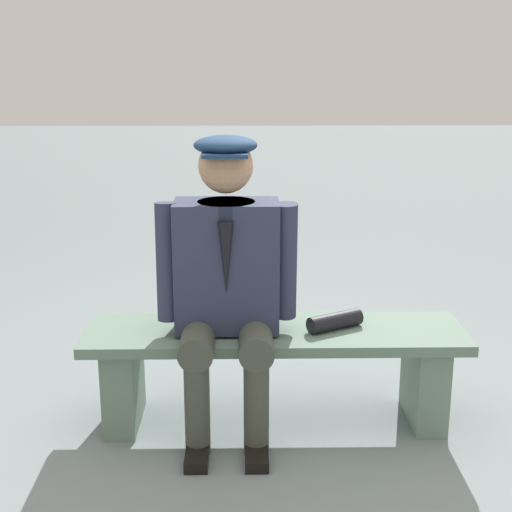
{
  "coord_description": "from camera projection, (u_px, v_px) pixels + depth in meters",
  "views": [
    {
      "loc": [
        0.14,
        3.16,
        1.68
      ],
      "look_at": [
        0.09,
        0.0,
        0.81
      ],
      "focal_mm": 51.57,
      "sensor_mm": 36.0,
      "label": 1
    }
  ],
  "objects": [
    {
      "name": "ground_plane",
      "position": [
        274.0,
        420.0,
        3.5
      ],
      "size": [
        30.0,
        30.0,
        0.0
      ],
      "primitive_type": "plane",
      "color": "gray"
    },
    {
      "name": "bench",
      "position": [
        275.0,
        360.0,
        3.41
      ],
      "size": [
        1.74,
        0.45,
        0.46
      ],
      "color": "slate",
      "rests_on": "ground"
    },
    {
      "name": "seated_man",
      "position": [
        227.0,
        273.0,
        3.24
      ],
      "size": [
        0.63,
        0.59,
        1.35
      ],
      "color": "#2C314C",
      "rests_on": "ground"
    },
    {
      "name": "rolled_magazine",
      "position": [
        335.0,
        321.0,
        3.36
      ],
      "size": [
        0.27,
        0.2,
        0.08
      ],
      "primitive_type": "cylinder",
      "rotation": [
        0.0,
        1.57,
        0.5
      ],
      "color": "black",
      "rests_on": "bench"
    }
  ]
}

